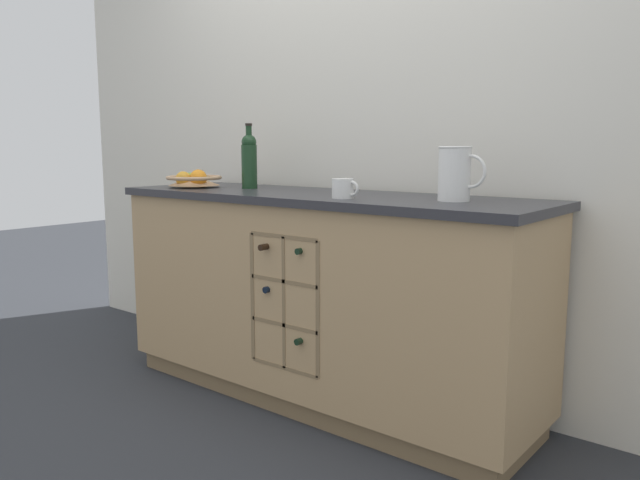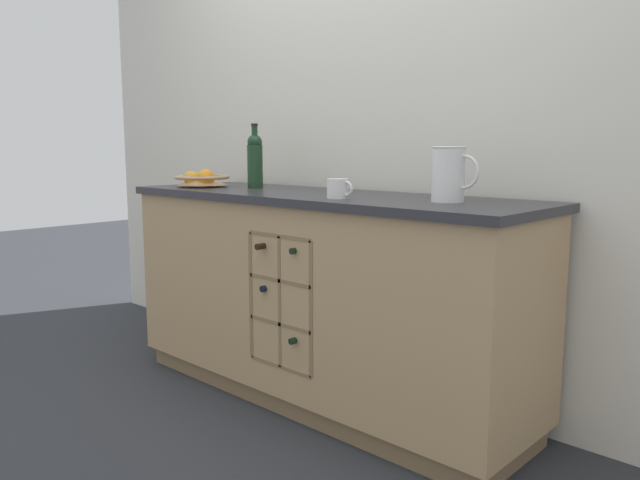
% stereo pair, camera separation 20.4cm
% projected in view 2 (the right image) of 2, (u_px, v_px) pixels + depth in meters
% --- Properties ---
extents(ground_plane, '(14.00, 14.00, 0.00)m').
position_uv_depth(ground_plane, '(320.00, 397.00, 2.85)').
color(ground_plane, '#2D3035').
extents(back_wall, '(4.40, 0.06, 2.55)m').
position_uv_depth(back_wall, '(372.00, 117.00, 2.92)').
color(back_wall, silver).
rests_on(back_wall, ground_plane).
extents(kitchen_island, '(2.01, 0.63, 0.93)m').
position_uv_depth(kitchen_island, '(320.00, 296.00, 2.78)').
color(kitchen_island, olive).
rests_on(kitchen_island, ground_plane).
extents(fruit_bowl, '(0.28, 0.28, 0.09)m').
position_uv_depth(fruit_bowl, '(202.00, 179.00, 3.15)').
color(fruit_bowl, tan).
rests_on(fruit_bowl, kitchen_island).
extents(white_pitcher, '(0.19, 0.13, 0.20)m').
position_uv_depth(white_pitcher, '(449.00, 173.00, 2.28)').
color(white_pitcher, white).
rests_on(white_pitcher, kitchen_island).
extents(ceramic_mug, '(0.12, 0.09, 0.08)m').
position_uv_depth(ceramic_mug, '(338.00, 189.00, 2.44)').
color(ceramic_mug, white).
rests_on(ceramic_mug, kitchen_island).
extents(standing_wine_bottle, '(0.08, 0.08, 0.31)m').
position_uv_depth(standing_wine_bottle, '(255.00, 159.00, 3.04)').
color(standing_wine_bottle, '#19381E').
rests_on(standing_wine_bottle, kitchen_island).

